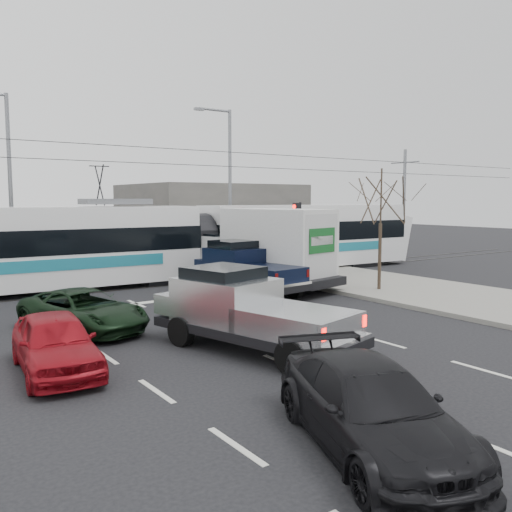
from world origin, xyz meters
TOP-DOWN VIEW (x-y plane):
  - ground at (0.00, 0.00)m, footprint 120.00×120.00m
  - sidewalk_right at (9.00, 0.00)m, footprint 6.00×60.00m
  - rails at (0.00, 10.00)m, footprint 60.00×1.60m
  - building_right at (12.00, 24.00)m, footprint 12.00×10.00m
  - bare_tree at (7.60, 2.50)m, footprint 2.40×2.40m
  - traffic_signal at (6.47, 6.50)m, footprint 0.44×0.44m
  - street_lamp_near at (7.31, 14.00)m, footprint 2.38×0.25m
  - street_lamp_far at (-4.19, 16.00)m, footprint 2.38×0.25m
  - catenary at (0.00, 10.00)m, footprint 60.00×0.20m
  - tram at (3.26, 10.30)m, footprint 26.13×3.63m
  - silver_pickup at (-1.77, -1.39)m, footprint 3.34×6.07m
  - box_truck at (4.51, 6.20)m, footprint 3.69×7.28m
  - navy_pickup at (2.74, 5.34)m, footprint 2.52×5.38m
  - green_car at (-4.62, 2.90)m, footprint 3.25×4.84m
  - red_car at (-6.33, -0.57)m, footprint 1.94×4.09m
  - dark_car at (-3.35, -7.28)m, footprint 3.34×4.98m

SIDE VIEW (x-z plane):
  - ground at x=0.00m, z-range 0.00..0.00m
  - rails at x=0.00m, z-range 0.00..0.03m
  - sidewalk_right at x=9.00m, z-range 0.00..0.15m
  - green_car at x=-4.62m, z-range 0.00..1.23m
  - dark_car at x=-3.35m, z-range 0.00..1.34m
  - red_car at x=-6.33m, z-range 0.00..1.35m
  - silver_pickup at x=-1.77m, z-range -0.01..2.09m
  - navy_pickup at x=2.74m, z-range -0.01..2.17m
  - box_truck at x=4.51m, z-range -0.02..3.45m
  - tram at x=3.26m, z-range -0.77..4.55m
  - building_right at x=12.00m, z-range 0.00..5.00m
  - traffic_signal at x=6.47m, z-range 0.94..4.54m
  - bare_tree at x=7.60m, z-range 1.29..6.29m
  - catenary at x=0.00m, z-range 0.38..7.38m
  - street_lamp_near at x=7.31m, z-range 0.61..9.61m
  - street_lamp_far at x=-4.19m, z-range 0.61..9.61m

